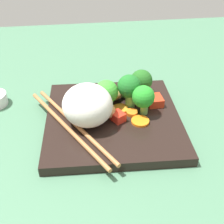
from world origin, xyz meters
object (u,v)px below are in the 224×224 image
broccoli_floret_4 (141,81)px  chopstick_pair (70,125)px  rice_mound (88,105)px  carrot_slice_4 (120,109)px  square_plate (113,119)px

broccoli_floret_4 → chopstick_pair: 16.55cm
chopstick_pair → rice_mound: bearing=75.6°
carrot_slice_4 → broccoli_floret_4: bearing=44.0°
rice_mound → carrot_slice_4: (6.08, 2.87, -3.35)cm
square_plate → rice_mound: 6.44cm
chopstick_pair → carrot_slice_4: bearing=82.4°
square_plate → chopstick_pair: (-7.65, -2.15, 1.21)cm
rice_mound → chopstick_pair: (-3.17, -0.85, -3.24)cm
carrot_slice_4 → chopstick_pair: size_ratio=0.13×
square_plate → carrot_slice_4: (1.60, 1.57, 1.11)cm
carrot_slice_4 → chopstick_pair: bearing=-158.1°
rice_mound → chopstick_pair: rice_mound is taller
square_plate → rice_mound: size_ratio=2.78×
broccoli_floret_4 → chopstick_pair: (-14.02, -8.33, -2.78)cm
rice_mound → carrot_slice_4: rice_mound is taller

